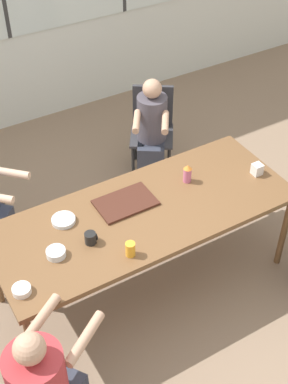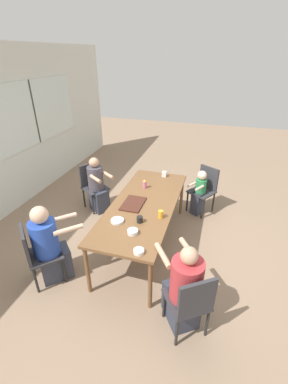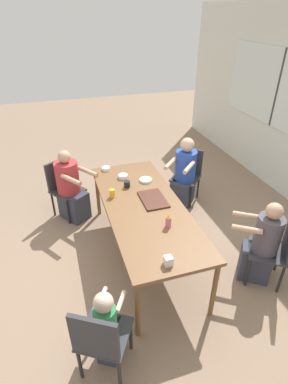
{
  "view_description": "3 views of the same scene",
  "coord_description": "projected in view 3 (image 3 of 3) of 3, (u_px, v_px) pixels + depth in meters",
  "views": [
    {
      "loc": [
        -1.4,
        -2.37,
        3.32
      ],
      "look_at": [
        0.0,
        0.0,
        0.93
      ],
      "focal_mm": 50.0,
      "sensor_mm": 36.0,
      "label": 1
    },
    {
      "loc": [
        -2.98,
        -0.9,
        2.63
      ],
      "look_at": [
        0.0,
        0.0,
        0.93
      ],
      "focal_mm": 24.0,
      "sensor_mm": 36.0,
      "label": 2
    },
    {
      "loc": [
        2.72,
        -0.85,
        2.69
      ],
      "look_at": [
        0.0,
        0.0,
        0.93
      ],
      "focal_mm": 28.0,
      "sensor_mm": 36.0,
      "label": 3
    }
  ],
  "objects": [
    {
      "name": "chair_for_woman_green_shirt",
      "position": [
        63.0,
        184.0,
        4.37
      ],
      "size": [
        0.56,
        0.56,
        0.84
      ],
      "rotation": [
        0.0,
        0.0,
        -0.97
      ],
      "color": "#333338",
      "rests_on": "ground_plane"
    },
    {
      "name": "chair_for_toddler",
      "position": [
        100.0,
        338.0,
        2.33
      ],
      "size": [
        0.55,
        0.55,
        0.84
      ],
      "rotation": [
        0.0,
        0.0,
        1.04
      ],
      "color": "#333338",
      "rests_on": "ground_plane"
    },
    {
      "name": "dining_table",
      "position": [
        144.0,
        209.0,
        3.47
      ],
      "size": [
        2.19,
        0.88,
        0.75
      ],
      "color": "brown",
      "rests_on": "ground_plane"
    },
    {
      "name": "juice_glass",
      "position": [
        112.0,
        193.0,
        3.57
      ],
      "size": [
        0.07,
        0.07,
        0.1
      ],
      "color": "gold",
      "rests_on": "dining_table"
    },
    {
      "name": "chair_for_man_blue_shirt",
      "position": [
        278.0,
        247.0,
        3.22
      ],
      "size": [
        0.55,
        0.55,
        0.84
      ],
      "rotation": [
        0.0,
        0.0,
        -3.73
      ],
      "color": "#333338",
      "rests_on": "ground_plane"
    },
    {
      "name": "person_woman_green_shirt",
      "position": [
        71.0,
        189.0,
        4.29
      ],
      "size": [
        0.67,
        0.6,
        1.06
      ],
      "rotation": [
        0.0,
        0.0,
        -0.97
      ],
      "color": "#333847",
      "rests_on": "ground_plane"
    },
    {
      "name": "person_man_teal_shirt",
      "position": [
        184.0,
        176.0,
        4.59
      ],
      "size": [
        0.63,
        0.63,
        1.09
      ],
      "rotation": [
        0.0,
        0.0,
        -2.35
      ],
      "color": "#333847",
      "rests_on": "ground_plane"
    },
    {
      "name": "person_toddler",
      "position": [
        107.0,
        328.0,
        2.51
      ],
      "size": [
        0.39,
        0.34,
        0.84
      ],
      "rotation": [
        0.0,
        0.0,
        1.04
      ],
      "color": "#333847",
      "rests_on": "ground_plane"
    },
    {
      "name": "person_man_blue_shirt",
      "position": [
        261.0,
        246.0,
        3.28
      ],
      "size": [
        0.51,
        0.57,
        1.03
      ],
      "rotation": [
        0.0,
        0.0,
        -3.73
      ],
      "color": "#333847",
      "rests_on": "ground_plane"
    },
    {
      "name": "chair_for_man_teal_shirt",
      "position": [
        188.0,
        171.0,
        4.72
      ],
      "size": [
        0.57,
        0.57,
        0.84
      ],
      "rotation": [
        0.0,
        0.0,
        -2.35
      ],
      "color": "#333338",
      "rests_on": "ground_plane"
    },
    {
      "name": "food_tray_dark",
      "position": [
        153.0,
        199.0,
        3.53
      ],
      "size": [
        0.42,
        0.28,
        0.02
      ],
      "color": "#472319",
      "rests_on": "dining_table"
    },
    {
      "name": "milk_carton_small",
      "position": [
        168.0,
        261.0,
        2.63
      ],
      "size": [
        0.07,
        0.07,
        0.09
      ],
      "color": "silver",
      "rests_on": "dining_table"
    },
    {
      "name": "bowl_white_shallow",
      "position": [
        123.0,
        176.0,
        3.98
      ],
      "size": [
        0.13,
        0.13,
        0.05
      ],
      "color": "silver",
      "rests_on": "dining_table"
    },
    {
      "name": "coffee_mug",
      "position": [
        127.0,
        184.0,
        3.77
      ],
      "size": [
        0.08,
        0.08,
        0.08
      ],
      "color": "black",
      "rests_on": "dining_table"
    },
    {
      "name": "bowl_fruit",
      "position": [
        146.0,
        180.0,
        3.92
      ],
      "size": [
        0.16,
        0.16,
        0.03
      ],
      "color": "silver",
      "rests_on": "dining_table"
    },
    {
      "name": "sippy_cup",
      "position": [
        168.0,
        221.0,
        3.07
      ],
      "size": [
        0.06,
        0.06,
        0.15
      ],
      "color": "#CC668C",
      "rests_on": "dining_table"
    },
    {
      "name": "bowl_cereal",
      "position": [
        106.0,
        169.0,
        4.18
      ],
      "size": [
        0.12,
        0.12,
        0.04
      ],
      "color": "white",
      "rests_on": "dining_table"
    },
    {
      "name": "ground_plane",
      "position": [
        144.0,
        254.0,
        3.84
      ],
      "size": [
        16.0,
        16.0,
        0.0
      ],
      "primitive_type": "plane",
      "color": "#8C725B"
    }
  ]
}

